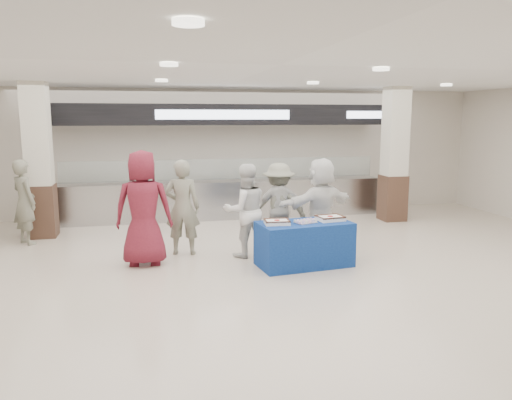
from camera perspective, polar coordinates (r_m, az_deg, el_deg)
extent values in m
plane|color=beige|center=(7.46, 2.56, -10.07)|extent=(14.00, 14.00, 0.00)
cube|color=#ACAEB3|center=(12.50, -3.83, 0.03)|extent=(8.00, 0.80, 0.90)
cube|color=#ACAEB3|center=(12.43, -3.85, 2.17)|extent=(8.00, 0.85, 0.04)
cube|color=white|center=(12.10, -3.66, 3.54)|extent=(7.60, 0.02, 0.50)
cube|color=black|center=(12.33, -3.94, 9.70)|extent=(8.40, 0.70, 0.50)
cube|color=silver|center=(11.97, -3.68, 9.71)|extent=(3.20, 0.03, 0.22)
cube|color=silver|center=(13.10, 13.21, 9.46)|extent=(1.40, 0.03, 0.18)
cube|color=#3A251A|center=(11.37, -23.22, -1.15)|extent=(0.55, 0.55, 1.10)
cube|color=beige|center=(11.21, -23.75, 6.91)|extent=(0.50, 0.50, 2.10)
cube|color=#3A251A|center=(12.60, 15.33, 0.25)|extent=(0.55, 0.55, 1.10)
cube|color=beige|center=(12.45, 15.65, 7.53)|extent=(0.50, 0.50, 2.10)
cube|color=navy|center=(8.50, 5.53, -5.02)|extent=(1.63, 0.96, 0.75)
cube|color=white|center=(8.22, 2.41, -2.57)|extent=(0.43, 0.35, 0.06)
cube|color=#412012|center=(8.22, 2.42, -2.27)|extent=(0.43, 0.35, 0.02)
cylinder|color=#AC1918|center=(8.22, 2.42, -2.32)|extent=(0.10, 0.10, 0.01)
cube|color=white|center=(8.61, 8.47, -2.10)|extent=(0.47, 0.39, 0.07)
cube|color=#412012|center=(8.60, 8.48, -1.80)|extent=(0.47, 0.39, 0.02)
cylinder|color=#AC1918|center=(8.60, 8.48, -1.85)|extent=(0.11, 0.11, 0.01)
cube|color=#B4B5B9|center=(8.38, 5.68, -2.56)|extent=(0.41, 0.36, 0.01)
imported|color=maroon|center=(8.59, -12.75, -0.91)|extent=(1.01, 0.71, 1.96)
imported|color=slate|center=(9.16, -8.41, -0.84)|extent=(0.71, 0.54, 1.75)
imported|color=white|center=(8.94, -1.23, -1.20)|extent=(0.90, 0.74, 1.68)
imported|color=white|center=(9.44, 2.77, -1.15)|extent=(0.93, 0.49, 1.51)
imported|color=slate|center=(9.49, 2.61, -0.71)|extent=(1.18, 0.86, 1.64)
imported|color=white|center=(9.24, 7.41, -0.66)|extent=(1.72, 1.07, 1.77)
imported|color=slate|center=(10.82, -24.95, -0.21)|extent=(0.70, 0.73, 1.68)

